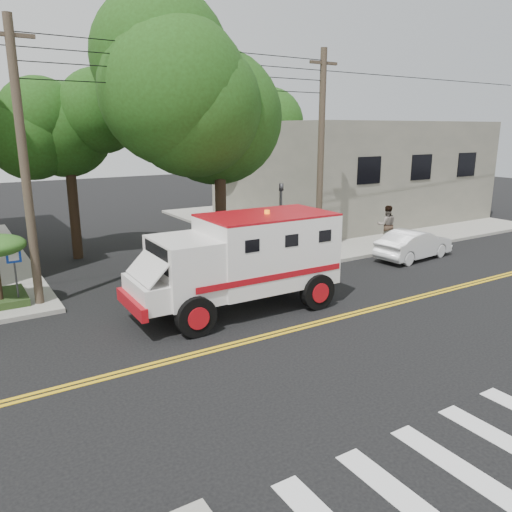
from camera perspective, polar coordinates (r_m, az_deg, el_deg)
ground at (r=14.69m, az=2.98°, el=-8.70°), size 100.00×100.00×0.00m
sidewalk_ne at (r=32.99m, az=8.85°, el=4.29°), size 17.00×17.00×0.15m
building_right at (r=33.96m, az=10.44°, el=9.75°), size 14.00×12.00×6.00m
utility_pole_left at (r=17.24m, az=-24.91°, el=8.89°), size 0.28×0.28×9.00m
utility_pole_right at (r=22.31m, az=7.39°, el=11.04°), size 0.28×0.28×9.00m
tree_main at (r=19.86m, az=-2.70°, el=18.54°), size 6.08×5.70×9.85m
tree_left at (r=23.40m, az=-19.93°, el=13.49°), size 4.48×4.20×7.70m
tree_right at (r=31.56m, az=-0.17°, el=15.00°), size 4.80×4.50×8.20m
traffic_signal at (r=20.59m, az=2.83°, el=4.49°), size 0.15×0.18×3.60m
accessibility_sign at (r=17.84m, az=-25.83°, el=-1.33°), size 0.45×0.10×2.02m
armored_truck at (r=15.94m, az=-1.42°, el=-0.14°), size 6.83×2.84×3.09m
parked_sedan at (r=23.66m, az=17.60°, el=1.28°), size 4.17×1.81×1.34m
pedestrian_a at (r=23.03m, az=4.05°, el=2.69°), size 0.75×0.54×1.91m
pedestrian_b at (r=25.53m, az=14.70°, el=3.45°), size 1.19×1.13×1.95m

